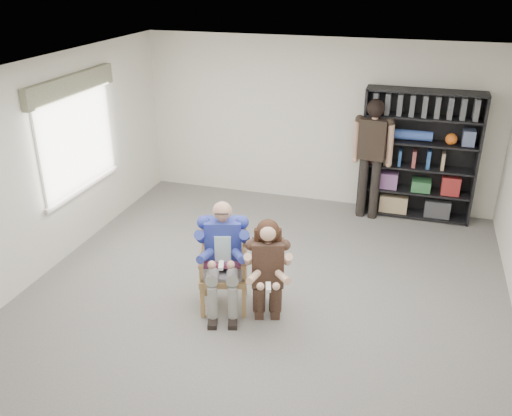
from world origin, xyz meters
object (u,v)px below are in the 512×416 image
(armchair, at_px, (224,268))
(standing_man, at_px, (371,161))
(seated_man, at_px, (223,256))
(bookshelf, at_px, (418,156))
(kneeling_woman, at_px, (268,273))

(armchair, distance_m, standing_man, 3.44)
(armchair, bearing_deg, seated_man, -106.73)
(bookshelf, relative_size, standing_man, 1.08)
(seated_man, bearing_deg, standing_man, 49.38)
(seated_man, height_order, bookshelf, bookshelf)
(kneeling_woman, relative_size, bookshelf, 0.60)
(seated_man, bearing_deg, bookshelf, 41.34)
(kneeling_woman, distance_m, standing_man, 3.36)
(kneeling_woman, xyz_separation_m, bookshelf, (1.52, 3.49, 0.41))
(kneeling_woman, height_order, bookshelf, bookshelf)
(seated_man, xyz_separation_m, bookshelf, (2.10, 3.37, 0.36))
(armchair, height_order, standing_man, standing_man)
(armchair, bearing_deg, kneeling_woman, -28.42)
(armchair, bearing_deg, bookshelf, 41.34)
(seated_man, relative_size, standing_man, 0.71)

